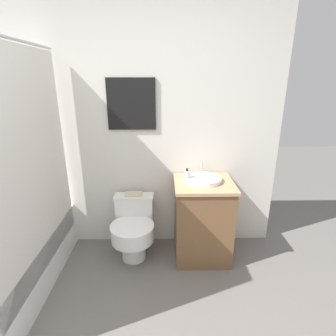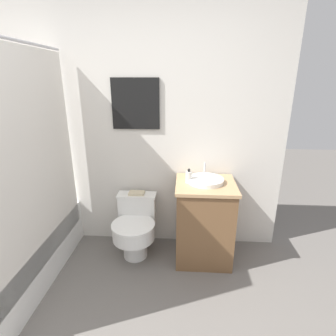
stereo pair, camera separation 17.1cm
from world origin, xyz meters
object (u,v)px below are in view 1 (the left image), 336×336
(toilet, at_px, (133,228))
(book_on_tank, at_px, (134,194))
(soap_bottle, at_px, (187,176))
(sink, at_px, (204,179))

(toilet, bearing_deg, book_on_tank, 90.00)
(toilet, relative_size, book_on_tank, 3.82)
(book_on_tank, bearing_deg, soap_bottle, -15.44)
(toilet, xyz_separation_m, soap_bottle, (0.52, 0.01, 0.55))
(sink, bearing_deg, book_on_tank, 169.44)
(toilet, bearing_deg, soap_bottle, 0.90)
(sink, distance_m, book_on_tank, 0.73)
(toilet, relative_size, sink, 1.65)
(sink, relative_size, soap_bottle, 2.76)
(sink, xyz_separation_m, book_on_tank, (-0.68, 0.13, -0.21))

